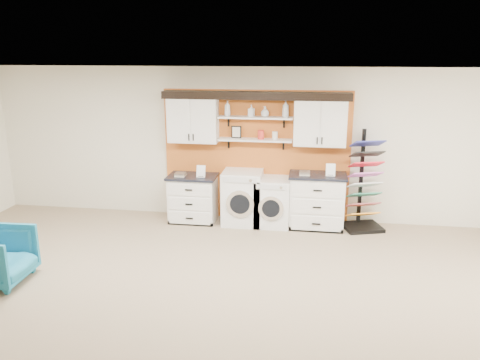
% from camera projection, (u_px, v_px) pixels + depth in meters
% --- Properties ---
extents(floor, '(10.00, 10.00, 0.00)m').
position_uv_depth(floor, '(214.00, 340.00, 5.14)').
color(floor, gray).
rests_on(floor, ground).
extents(ceiling, '(10.00, 10.00, 0.00)m').
position_uv_depth(ceiling, '(210.00, 80.00, 4.39)').
color(ceiling, white).
rests_on(ceiling, wall_back).
extents(wall_back, '(10.00, 0.00, 10.00)m').
position_uv_depth(wall_back, '(256.00, 145.00, 8.58)').
color(wall_back, beige).
rests_on(wall_back, floor).
extents(accent_panel, '(3.40, 0.07, 2.40)m').
position_uv_depth(accent_panel, '(256.00, 156.00, 8.60)').
color(accent_panel, '#BA5C1F').
rests_on(accent_panel, wall_back).
extents(upper_cabinet_left, '(0.90, 0.35, 0.84)m').
position_uv_depth(upper_cabinet_left, '(193.00, 119.00, 8.41)').
color(upper_cabinet_left, white).
rests_on(upper_cabinet_left, wall_back).
extents(upper_cabinet_right, '(0.90, 0.35, 0.84)m').
position_uv_depth(upper_cabinet_right, '(320.00, 122.00, 8.09)').
color(upper_cabinet_right, white).
rests_on(upper_cabinet_right, wall_back).
extents(shelf_lower, '(1.32, 0.28, 0.03)m').
position_uv_depth(shelf_lower, '(255.00, 140.00, 8.35)').
color(shelf_lower, white).
rests_on(shelf_lower, wall_back).
extents(shelf_upper, '(1.32, 0.28, 0.03)m').
position_uv_depth(shelf_upper, '(255.00, 117.00, 8.24)').
color(shelf_upper, white).
rests_on(shelf_upper, wall_back).
extents(crown_molding, '(3.30, 0.41, 0.13)m').
position_uv_depth(crown_molding, '(256.00, 95.00, 8.15)').
color(crown_molding, black).
rests_on(crown_molding, wall_back).
extents(picture_frame, '(0.18, 0.02, 0.22)m').
position_uv_depth(picture_frame, '(236.00, 132.00, 8.41)').
color(picture_frame, black).
rests_on(picture_frame, shelf_lower).
extents(canister_red, '(0.11, 0.11, 0.16)m').
position_uv_depth(canister_red, '(261.00, 135.00, 8.31)').
color(canister_red, red).
rests_on(canister_red, shelf_lower).
extents(canister_cream, '(0.10, 0.10, 0.14)m').
position_uv_depth(canister_cream, '(275.00, 136.00, 8.28)').
color(canister_cream, silver).
rests_on(canister_cream, shelf_lower).
extents(base_cabinet_left, '(0.89, 0.66, 0.87)m').
position_uv_depth(base_cabinet_left, '(193.00, 198.00, 8.65)').
color(base_cabinet_left, white).
rests_on(base_cabinet_left, floor).
extents(base_cabinet_right, '(1.00, 0.66, 0.98)m').
position_uv_depth(base_cabinet_right, '(317.00, 201.00, 8.32)').
color(base_cabinet_right, white).
rests_on(base_cabinet_right, floor).
extents(washer, '(0.70, 0.71, 0.98)m').
position_uv_depth(washer, '(243.00, 197.00, 8.50)').
color(washer, white).
rests_on(washer, floor).
extents(dryer, '(0.62, 0.71, 0.87)m').
position_uv_depth(dryer, '(272.00, 202.00, 8.44)').
color(dryer, white).
rests_on(dryer, floor).
extents(sample_rack, '(0.77, 0.70, 1.77)m').
position_uv_depth(sample_rack, '(363.00, 199.00, 8.22)').
color(sample_rack, black).
rests_on(sample_rack, floor).
extents(soap_bottle_a, '(0.15, 0.15, 0.28)m').
position_uv_depth(soap_bottle_a, '(227.00, 108.00, 8.27)').
color(soap_bottle_a, silver).
rests_on(soap_bottle_a, shelf_upper).
extents(soap_bottle_b, '(0.11, 0.12, 0.21)m').
position_uv_depth(soap_bottle_b, '(251.00, 111.00, 8.22)').
color(soap_bottle_b, silver).
rests_on(soap_bottle_b, shelf_upper).
extents(soap_bottle_c, '(0.18, 0.18, 0.19)m').
position_uv_depth(soap_bottle_c, '(265.00, 112.00, 8.19)').
color(soap_bottle_c, silver).
rests_on(soap_bottle_c, shelf_upper).
extents(soap_bottle_d, '(0.16, 0.16, 0.30)m').
position_uv_depth(soap_bottle_d, '(286.00, 109.00, 8.13)').
color(soap_bottle_d, silver).
rests_on(soap_bottle_d, shelf_upper).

